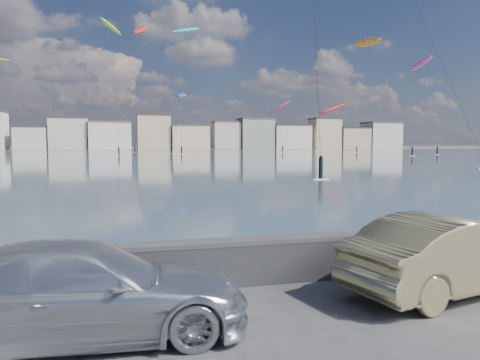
# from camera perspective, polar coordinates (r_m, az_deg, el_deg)

# --- Properties ---
(ground) EXTENTS (700.00, 700.00, 0.00)m
(ground) POSITION_cam_1_polar(r_m,az_deg,el_deg) (7.86, 0.10, -18.78)
(ground) COLOR #333335
(ground) RESTS_ON ground
(bay_water) EXTENTS (500.00, 177.00, 0.00)m
(bay_water) POSITION_cam_1_polar(r_m,az_deg,el_deg) (98.55, -13.19, 2.75)
(bay_water) COLOR #395768
(bay_water) RESTS_ON ground
(far_shore_strip) EXTENTS (500.00, 60.00, 0.00)m
(far_shore_strip) POSITION_cam_1_polar(r_m,az_deg,el_deg) (207.01, -13.75, 3.69)
(far_shore_strip) COLOR #4C473D
(far_shore_strip) RESTS_ON ground
(seawall) EXTENTS (400.00, 0.36, 1.08)m
(seawall) POSITION_cam_1_polar(r_m,az_deg,el_deg) (10.17, -3.72, -9.83)
(seawall) COLOR #28282B
(seawall) RESTS_ON ground
(far_buildings) EXTENTS (240.79, 13.26, 14.60)m
(far_buildings) POSITION_cam_1_polar(r_m,az_deg,el_deg) (193.03, -13.35, 5.42)
(far_buildings) COLOR white
(far_buildings) RESTS_ON ground
(car_silver) EXTENTS (5.35, 2.33, 1.53)m
(car_silver) POSITION_cam_1_polar(r_m,az_deg,el_deg) (8.04, -18.54, -12.66)
(car_silver) COLOR silver
(car_silver) RESTS_ON ground
(car_champagne) EXTENTS (5.18, 2.82, 1.62)m
(car_champagne) POSITION_cam_1_polar(r_m,az_deg,el_deg) (10.74, 24.42, -8.20)
(car_champagne) COLOR tan
(car_champagne) RESTS_ON ground
(kitesurfer_0) EXTENTS (11.06, 15.31, 15.82)m
(kitesurfer_0) POSITION_cam_1_polar(r_m,az_deg,el_deg) (149.56, 11.24, 8.48)
(kitesurfer_0) COLOR red
(kitesurfer_0) RESTS_ON ground
(kitesurfer_1) EXTENTS (6.41, 11.85, 17.31)m
(kitesurfer_1) POSITION_cam_1_polar(r_m,az_deg,el_deg) (131.80, -7.22, 10.13)
(kitesurfer_1) COLOR blue
(kitesurfer_1) RESTS_ON ground
(kitesurfer_4) EXTENTS (7.64, 16.32, 17.01)m
(kitesurfer_4) POSITION_cam_1_polar(r_m,az_deg,el_deg) (152.99, 4.83, 8.70)
(kitesurfer_4) COLOR #E5338C
(kitesurfer_4) RESTS_ON ground
(kitesurfer_6) EXTENTS (6.78, 13.98, 40.13)m
(kitesurfer_6) POSITION_cam_1_polar(r_m,az_deg,el_deg) (154.97, -12.04, 17.31)
(kitesurfer_6) COLOR red
(kitesurfer_6) RESTS_ON ground
(kitesurfer_9) EXTENTS (6.50, 15.11, 31.73)m
(kitesurfer_9) POSITION_cam_1_polar(r_m,az_deg,el_deg) (117.84, -15.46, 17.40)
(kitesurfer_9) COLOR #8CD826
(kitesurfer_9) RESTS_ON ground
(kitesurfer_10) EXTENTS (7.90, 7.82, 33.72)m
(kitesurfer_10) POSITION_cam_1_polar(r_m,az_deg,el_deg) (128.66, -6.65, 17.39)
(kitesurfer_10) COLOR #19BFBF
(kitesurfer_10) RESTS_ON ground
(kitesurfer_11) EXTENTS (6.76, 19.02, 28.46)m
(kitesurfer_11) POSITION_cam_1_polar(r_m,az_deg,el_deg) (122.56, 15.31, 15.74)
(kitesurfer_11) COLOR orange
(kitesurfer_11) RESTS_ON ground
(kitesurfer_12) EXTENTS (4.83, 12.63, 24.56)m
(kitesurfer_12) POSITION_cam_1_polar(r_m,az_deg,el_deg) (129.12, 21.21, 12.98)
(kitesurfer_12) COLOR #E5338C
(kitesurfer_12) RESTS_ON ground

